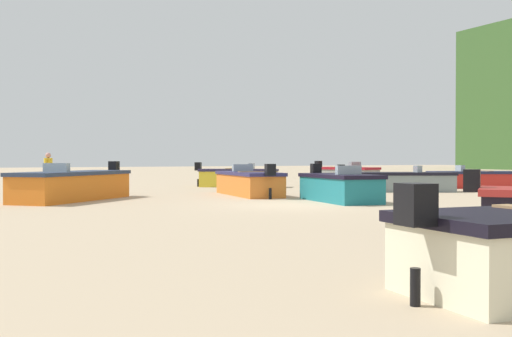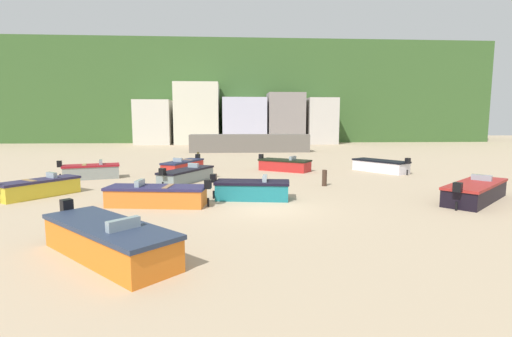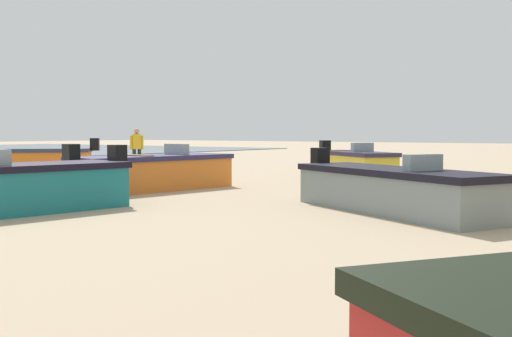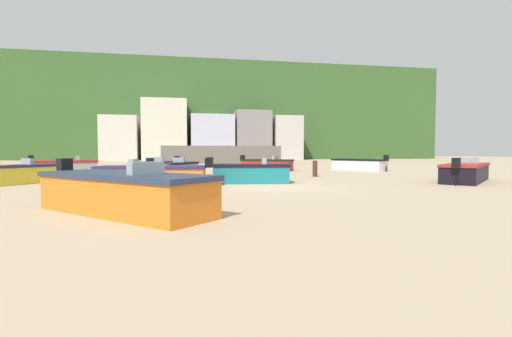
{
  "view_description": "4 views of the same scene",
  "coord_description": "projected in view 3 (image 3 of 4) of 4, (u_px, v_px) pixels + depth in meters",
  "views": [
    {
      "loc": [
        16.0,
        -9.36,
        1.4
      ],
      "look_at": [
        -5.32,
        1.21,
        0.99
      ],
      "focal_mm": 43.47,
      "sensor_mm": 36.0,
      "label": 1
    },
    {
      "loc": [
        -1.51,
        -15.98,
        3.73
      ],
      "look_at": [
        0.14,
        10.03,
        0.46
      ],
      "focal_mm": 26.47,
      "sensor_mm": 36.0,
      "label": 2
    },
    {
      "loc": [
        5.92,
        11.67,
        1.45
      ],
      "look_at": [
        -5.66,
        3.3,
        0.6
      ],
      "focal_mm": 42.13,
      "sensor_mm": 36.0,
      "label": 3
    },
    {
      "loc": [
        -3.38,
        -14.71,
        1.47
      ],
      "look_at": [
        -0.1,
        2.97,
        0.62
      ],
      "focal_mm": 25.44,
      "sensor_mm": 36.0,
      "label": 4
    }
  ],
  "objects": [
    {
      "name": "boat_orange_0",
      "position": [
        12.0,
        163.0,
        19.01
      ],
      "size": [
        4.58,
        4.55,
        1.28
      ],
      "rotation": [
        0.0,
        0.0,
        3.93
      ],
      "color": "orange",
      "rests_on": "ground"
    },
    {
      "name": "boat_orange_1",
      "position": [
        153.0,
        172.0,
        15.2
      ],
      "size": [
        4.69,
        1.93,
        1.2
      ],
      "rotation": [
        0.0,
        0.0,
        1.45
      ],
      "color": "orange",
      "rests_on": "ground"
    },
    {
      "name": "boat_grey_4",
      "position": [
        392.0,
        190.0,
        10.91
      ],
      "size": [
        3.2,
        4.64,
        1.13
      ],
      "rotation": [
        0.0,
        0.0,
        5.81
      ],
      "color": "gray",
      "rests_on": "ground"
    },
    {
      "name": "beach_walker_distant",
      "position": [
        137.0,
        146.0,
        23.34
      ],
      "size": [
        0.5,
        0.47,
        1.62
      ],
      "rotation": [
        0.0,
        0.0,
        5.73
      ],
      "color": "#24282D",
      "rests_on": "ground"
    },
    {
      "name": "boat_yellow_2",
      "position": [
        352.0,
        165.0,
        18.82
      ],
      "size": [
        3.17,
        3.76,
        1.19
      ],
      "rotation": [
        0.0,
        0.0,
        5.66
      ],
      "color": "gold",
      "rests_on": "ground"
    },
    {
      "name": "boat_teal_9",
      "position": [
        30.0,
        187.0,
        11.05
      ],
      "size": [
        3.88,
        1.92,
        1.2
      ],
      "rotation": [
        0.0,
        0.0,
        4.57
      ],
      "color": "#1B727C",
      "rests_on": "ground"
    }
  ]
}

